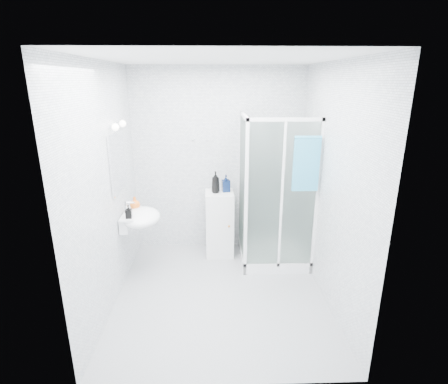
{
  "coord_description": "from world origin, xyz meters",
  "views": [
    {
      "loc": [
        -0.07,
        -3.56,
        2.4
      ],
      "look_at": [
        0.05,
        0.35,
        1.15
      ],
      "focal_mm": 28.0,
      "sensor_mm": 36.0,
      "label": 1
    }
  ],
  "objects_px": {
    "soap_dispenser_black": "(129,212)",
    "wall_basin": "(139,218)",
    "shower_enclosure": "(269,231)",
    "soap_dispenser_orange": "(135,203)",
    "hand_towel": "(306,163)",
    "shampoo_bottle_a": "(216,182)",
    "storage_cabinet": "(220,224)",
    "shampoo_bottle_b": "(226,183)"
  },
  "relations": [
    {
      "from": "soap_dispenser_black",
      "to": "wall_basin",
      "type": "bearing_deg",
      "value": 64.24
    },
    {
      "from": "shower_enclosure",
      "to": "soap_dispenser_orange",
      "type": "relative_size",
      "value": 12.44
    },
    {
      "from": "hand_towel",
      "to": "soap_dispenser_black",
      "type": "distance_m",
      "value": 2.15
    },
    {
      "from": "hand_towel",
      "to": "soap_dispenser_orange",
      "type": "height_order",
      "value": "hand_towel"
    },
    {
      "from": "wall_basin",
      "to": "soap_dispenser_orange",
      "type": "distance_m",
      "value": 0.21
    },
    {
      "from": "wall_basin",
      "to": "hand_towel",
      "type": "distance_m",
      "value": 2.11
    },
    {
      "from": "shampoo_bottle_a",
      "to": "soap_dispenser_black",
      "type": "distance_m",
      "value": 1.26
    },
    {
      "from": "soap_dispenser_orange",
      "to": "soap_dispenser_black",
      "type": "xyz_separation_m",
      "value": [
        -0.01,
        -0.3,
        -0.0
      ]
    },
    {
      "from": "wall_basin",
      "to": "storage_cabinet",
      "type": "xyz_separation_m",
      "value": [
        0.99,
        0.55,
        -0.33
      ]
    },
    {
      "from": "soap_dispenser_orange",
      "to": "soap_dispenser_black",
      "type": "height_order",
      "value": "soap_dispenser_orange"
    },
    {
      "from": "storage_cabinet",
      "to": "soap_dispenser_orange",
      "type": "bearing_deg",
      "value": -159.49
    },
    {
      "from": "wall_basin",
      "to": "storage_cabinet",
      "type": "bearing_deg",
      "value": 29.18
    },
    {
      "from": "shower_enclosure",
      "to": "shampoo_bottle_b",
      "type": "xyz_separation_m",
      "value": [
        -0.57,
        0.28,
        0.6
      ]
    },
    {
      "from": "hand_towel",
      "to": "shampoo_bottle_a",
      "type": "bearing_deg",
      "value": 149.01
    },
    {
      "from": "shower_enclosure",
      "to": "hand_towel",
      "type": "relative_size",
      "value": 3.06
    },
    {
      "from": "hand_towel",
      "to": "shampoo_bottle_b",
      "type": "xyz_separation_m",
      "value": [
        -0.91,
        0.68,
        -0.44
      ]
    },
    {
      "from": "shower_enclosure",
      "to": "shampoo_bottle_a",
      "type": "relative_size",
      "value": 6.74
    },
    {
      "from": "shower_enclosure",
      "to": "wall_basin",
      "type": "distance_m",
      "value": 1.72
    },
    {
      "from": "wall_basin",
      "to": "hand_towel",
      "type": "height_order",
      "value": "hand_towel"
    },
    {
      "from": "shampoo_bottle_a",
      "to": "soap_dispenser_orange",
      "type": "height_order",
      "value": "shampoo_bottle_a"
    },
    {
      "from": "soap_dispenser_orange",
      "to": "shampoo_bottle_b",
      "type": "bearing_deg",
      "value": 22.0
    },
    {
      "from": "wall_basin",
      "to": "soap_dispenser_orange",
      "type": "bearing_deg",
      "value": 118.19
    },
    {
      "from": "shampoo_bottle_b",
      "to": "soap_dispenser_orange",
      "type": "distance_m",
      "value": 1.25
    },
    {
      "from": "wall_basin",
      "to": "shampoo_bottle_b",
      "type": "relative_size",
      "value": 2.38
    },
    {
      "from": "shampoo_bottle_a",
      "to": "wall_basin",
      "type": "bearing_deg",
      "value": -149.87
    },
    {
      "from": "wall_basin",
      "to": "soap_dispenser_orange",
      "type": "relative_size",
      "value": 3.48
    },
    {
      "from": "storage_cabinet",
      "to": "soap_dispenser_black",
      "type": "relative_size",
      "value": 5.96
    },
    {
      "from": "storage_cabinet",
      "to": "shower_enclosure",
      "type": "bearing_deg",
      "value": -21.0
    },
    {
      "from": "storage_cabinet",
      "to": "shampoo_bottle_a",
      "type": "height_order",
      "value": "shampoo_bottle_a"
    },
    {
      "from": "shower_enclosure",
      "to": "soap_dispenser_black",
      "type": "bearing_deg",
      "value": -164.4
    },
    {
      "from": "storage_cabinet",
      "to": "shampoo_bottle_b",
      "type": "distance_m",
      "value": 0.59
    },
    {
      "from": "hand_towel",
      "to": "soap_dispenser_orange",
      "type": "xyz_separation_m",
      "value": [
        -2.06,
        0.22,
        -0.55
      ]
    },
    {
      "from": "wall_basin",
      "to": "storage_cabinet",
      "type": "relative_size",
      "value": 0.6
    },
    {
      "from": "storage_cabinet",
      "to": "shampoo_bottle_b",
      "type": "bearing_deg",
      "value": 24.74
    },
    {
      "from": "wall_basin",
      "to": "shampoo_bottle_b",
      "type": "xyz_separation_m",
      "value": [
        1.08,
        0.6,
        0.26
      ]
    },
    {
      "from": "shampoo_bottle_b",
      "to": "shower_enclosure",
      "type": "bearing_deg",
      "value": -26.36
    },
    {
      "from": "shampoo_bottle_a",
      "to": "shampoo_bottle_b",
      "type": "bearing_deg",
      "value": 20.18
    },
    {
      "from": "shampoo_bottle_b",
      "to": "storage_cabinet",
      "type": "bearing_deg",
      "value": -154.1
    },
    {
      "from": "hand_towel",
      "to": "soap_dispenser_black",
      "type": "height_order",
      "value": "hand_towel"
    },
    {
      "from": "shampoo_bottle_b",
      "to": "soap_dispenser_black",
      "type": "distance_m",
      "value": 1.4
    },
    {
      "from": "shampoo_bottle_a",
      "to": "hand_towel",
      "type": "bearing_deg",
      "value": -30.99
    },
    {
      "from": "storage_cabinet",
      "to": "soap_dispenser_black",
      "type": "distance_m",
      "value": 1.38
    }
  ]
}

